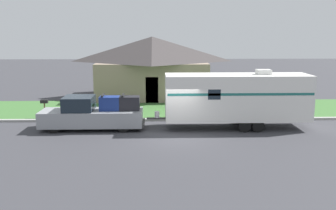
# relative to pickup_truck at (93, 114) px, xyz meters

# --- Properties ---
(ground_plane) EXTENTS (120.00, 120.00, 0.00)m
(ground_plane) POSITION_rel_pickup_truck_xyz_m (4.80, -1.80, -0.88)
(ground_plane) COLOR #38383D
(curb_strip) EXTENTS (80.00, 0.30, 0.14)m
(curb_strip) POSITION_rel_pickup_truck_xyz_m (4.80, 1.95, -0.81)
(curb_strip) COLOR #999993
(curb_strip) RESTS_ON ground_plane
(lawn_strip) EXTENTS (80.00, 7.00, 0.03)m
(lawn_strip) POSITION_rel_pickup_truck_xyz_m (4.80, 5.60, -0.87)
(lawn_strip) COLOR #3D6B33
(lawn_strip) RESTS_ON ground_plane
(house_across_street) EXTENTS (9.96, 7.13, 5.21)m
(house_across_street) POSITION_rel_pickup_truck_xyz_m (3.36, 11.26, 1.82)
(house_across_street) COLOR gray
(house_across_street) RESTS_ON ground_plane
(pickup_truck) EXTENTS (6.00, 1.95, 2.04)m
(pickup_truck) POSITION_rel_pickup_truck_xyz_m (0.00, 0.00, 0.00)
(pickup_truck) COLOR black
(pickup_truck) RESTS_ON ground_plane
(travel_trailer) EXTENTS (9.46, 2.27, 3.45)m
(travel_trailer) POSITION_rel_pickup_truck_xyz_m (8.42, -0.00, 0.97)
(travel_trailer) COLOR black
(travel_trailer) RESTS_ON ground_plane
(mailbox) EXTENTS (0.48, 0.20, 1.23)m
(mailbox) POSITION_rel_pickup_truck_xyz_m (-3.63, 2.87, 0.07)
(mailbox) COLOR brown
(mailbox) RESTS_ON ground_plane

